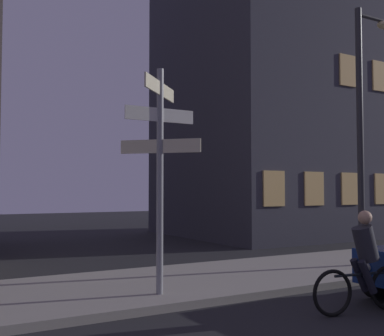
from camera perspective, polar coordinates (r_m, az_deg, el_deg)
The scene contains 5 objects.
sidewalk_kerb at distance 9.80m, azimuth -1.68°, elevation -13.67°, with size 40.00×3.48×0.14m, color gray.
signpost at distance 8.32m, azimuth -3.88°, elevation 1.26°, with size 1.32×1.08×3.94m.
street_lamp at distance 12.47m, azimuth 19.98°, elevation 6.07°, with size 1.27×0.28×6.30m.
cyclist at distance 8.10m, azimuth 19.93°, elevation -10.94°, with size 1.81×0.38×1.61m.
building_right_block at distance 23.27m, azimuth 10.24°, elevation 18.85°, with size 9.16×8.12×20.95m.
Camera 1 is at (-4.55, -1.22, 1.93)m, focal length 44.31 mm.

